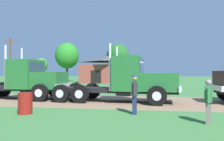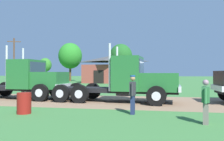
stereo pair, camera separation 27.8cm
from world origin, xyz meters
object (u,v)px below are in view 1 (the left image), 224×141
truck_foreground_white (130,81)px  truck_near_left (27,80)px  shed_building (109,70)px  utility_pole_near (10,59)px  steel_barrel (25,103)px  visitor_standing_near (208,100)px  visitor_walking_mid (135,93)px

truck_foreground_white → truck_near_left: size_ratio=1.06×
shed_building → utility_pole_near: utility_pole_near is taller
truck_near_left → steel_barrel: size_ratio=8.31×
visitor_standing_near → steel_barrel: 7.61m
visitor_standing_near → truck_near_left: bearing=150.4°
truck_foreground_white → visitor_standing_near: bearing=-58.9°
shed_building → visitor_standing_near: bearing=-73.5°
visitor_standing_near → visitor_walking_mid: size_ratio=0.92×
visitor_walking_mid → visitor_standing_near: bearing=-28.0°
truck_foreground_white → visitor_standing_near: (3.30, -5.46, -0.45)m
truck_near_left → utility_pole_near: 25.42m
visitor_standing_near → utility_pole_near: bearing=133.9°
truck_near_left → shed_building: shed_building is taller
shed_building → utility_pole_near: size_ratio=1.31×
visitor_standing_near → visitor_walking_mid: visitor_walking_mid is taller
truck_foreground_white → visitor_walking_mid: truck_foreground_white is taller
truck_foreground_white → visitor_walking_mid: 4.05m
shed_building → truck_foreground_white: bearing=-77.0°
truck_near_left → steel_barrel: 6.15m
truck_near_left → utility_pole_near: utility_pole_near is taller
truck_foreground_white → shed_building: size_ratio=0.81×
truck_foreground_white → truck_near_left: truck_near_left is taller
visitor_standing_near → visitor_walking_mid: bearing=152.0°
truck_foreground_white → shed_building: 26.76m
visitor_standing_near → shed_building: shed_building is taller
utility_pole_near → steel_barrel: bearing=-55.2°
steel_barrel → visitor_walking_mid: bearing=9.0°
visitor_standing_near → utility_pole_near: utility_pole_near is taller
steel_barrel → shed_building: size_ratio=0.09×
truck_foreground_white → truck_near_left: bearing=175.8°
truck_foreground_white → truck_near_left: (-7.27, 0.53, -0.01)m
utility_pole_near → truck_near_left: bearing=-54.0°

